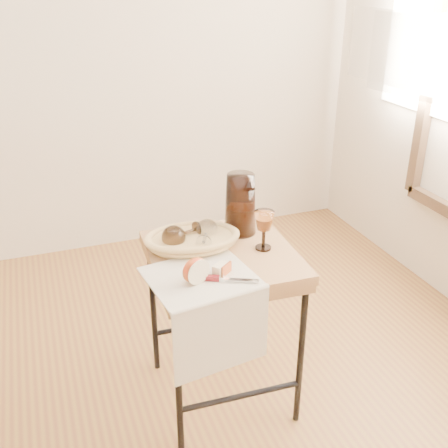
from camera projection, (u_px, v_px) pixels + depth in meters
name	position (u px, v px, depth m)	size (l,w,h in m)	color
wall_back	(43.00, 17.00, 2.72)	(3.60, 0.00, 2.70)	beige
side_table	(222.00, 326.00, 2.04)	(0.51, 0.51, 0.66)	brown
tea_towel	(201.00, 277.00, 1.74)	(0.34, 0.30, 0.01)	white
bread_basket	(192.00, 241.00, 1.92)	(0.31, 0.21, 0.05)	tan
goblet_lying_a	(184.00, 233.00, 1.91)	(0.14, 0.09, 0.09)	#4C3621
goblet_lying_b	(206.00, 235.00, 1.91)	(0.13, 0.08, 0.08)	white
pitcher	(240.00, 204.00, 2.00)	(0.16, 0.24, 0.28)	black
wine_goblet	(264.00, 230.00, 1.89)	(0.07, 0.07, 0.15)	white
apple_half	(195.00, 270.00, 1.69)	(0.09, 0.05, 0.09)	#C50009
apple_wedge	(220.00, 269.00, 1.74)	(0.06, 0.03, 0.04)	#FEEEC3
table_knife	(224.00, 279.00, 1.71)	(0.20, 0.02, 0.02)	silver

